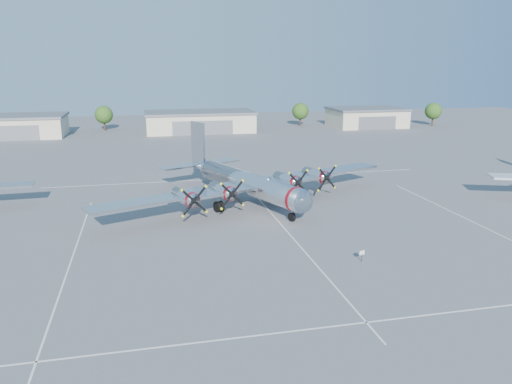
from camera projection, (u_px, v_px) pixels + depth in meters
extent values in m
plane|color=#525254|center=(283.00, 226.00, 56.25)|extent=(260.00, 260.00, 0.00)
cube|color=silver|center=(72.00, 259.00, 46.83)|extent=(0.15, 40.00, 0.01)
cube|color=silver|center=(296.00, 241.00, 51.53)|extent=(0.15, 40.00, 0.01)
cube|color=silver|center=(482.00, 226.00, 56.22)|extent=(0.15, 40.00, 0.01)
cube|color=silver|center=(366.00, 322.00, 35.48)|extent=(60.00, 0.15, 0.01)
cube|color=silver|center=(240.00, 178.00, 79.85)|extent=(60.00, 0.15, 0.01)
cube|color=#BDB296|center=(18.00, 127.00, 123.46)|extent=(22.00, 14.00, 4.80)
cube|color=slate|center=(17.00, 116.00, 122.78)|extent=(22.60, 14.60, 0.60)
cube|color=slate|center=(12.00, 133.00, 116.95)|extent=(12.10, 0.20, 3.60)
cube|color=#BDB296|center=(200.00, 123.00, 133.05)|extent=(28.00, 14.00, 4.80)
cube|color=slate|center=(199.00, 112.00, 132.37)|extent=(28.60, 14.60, 0.60)
cube|color=slate|center=(203.00, 128.00, 126.55)|extent=(15.40, 0.20, 3.60)
cube|color=#BDB296|center=(366.00, 118.00, 143.28)|extent=(20.00, 14.00, 4.80)
cube|color=slate|center=(367.00, 109.00, 142.60)|extent=(20.60, 14.60, 0.60)
cube|color=slate|center=(377.00, 123.00, 136.78)|extent=(11.00, 0.20, 3.60)
cylinder|color=#382619|center=(105.00, 125.00, 135.52)|extent=(0.50, 0.50, 2.80)
sphere|color=#234413|center=(104.00, 115.00, 134.81)|extent=(4.80, 4.80, 4.80)
cylinder|color=#382619|center=(300.00, 121.00, 145.36)|extent=(0.50, 0.50, 2.80)
sphere|color=#234413|center=(300.00, 111.00, 144.65)|extent=(4.80, 4.80, 4.80)
cylinder|color=#382619|center=(432.00, 121.00, 145.91)|extent=(0.50, 0.50, 2.80)
sphere|color=#234413|center=(433.00, 111.00, 145.20)|extent=(4.80, 4.80, 4.80)
cylinder|color=black|center=(362.00, 257.00, 46.24)|extent=(0.06, 0.06, 0.82)
cube|color=white|center=(362.00, 253.00, 46.12)|extent=(0.55, 0.19, 0.41)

